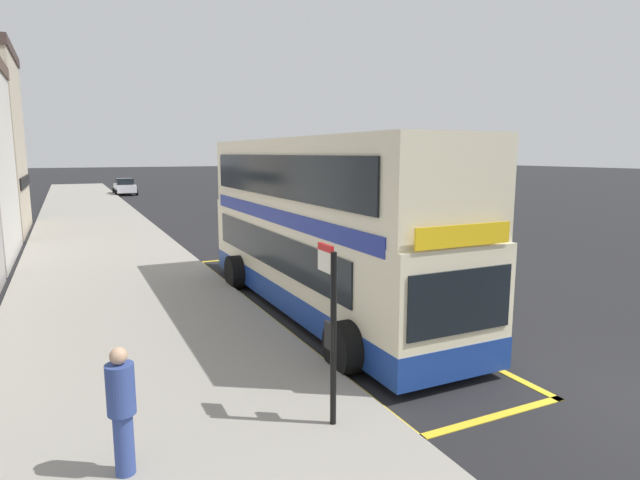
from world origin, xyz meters
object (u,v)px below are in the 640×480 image
(parked_car_navy_ahead, at_px, (250,202))
(pedestrian_waiting_near_sign, at_px, (122,406))
(double_decker_bus, at_px, (319,231))
(parked_car_white_distant, at_px, (125,187))
(parked_car_teal_behind, at_px, (300,216))
(bus_stop_sign, at_px, (331,320))

(parked_car_navy_ahead, xyz_separation_m, pedestrian_waiting_near_sign, (-10.59, -27.40, 0.22))
(double_decker_bus, xyz_separation_m, parked_car_white_distant, (-0.65, 42.96, -1.26))
(double_decker_bus, bearing_deg, parked_car_navy_ahead, 76.47)
(parked_car_teal_behind, relative_size, pedestrian_waiting_near_sign, 2.58)
(bus_stop_sign, bearing_deg, double_decker_bus, 65.99)
(parked_car_navy_ahead, height_order, pedestrian_waiting_near_sign, pedestrian_waiting_near_sign)
(parked_car_teal_behind, distance_m, pedestrian_waiting_near_sign, 21.28)
(double_decker_bus, distance_m, parked_car_navy_ahead, 22.39)
(pedestrian_waiting_near_sign, bearing_deg, parked_car_navy_ahead, 68.87)
(pedestrian_waiting_near_sign, bearing_deg, parked_car_teal_behind, 60.66)
(double_decker_bus, bearing_deg, parked_car_teal_behind, 68.52)
(parked_car_teal_behind, bearing_deg, pedestrian_waiting_near_sign, 60.14)
(double_decker_bus, xyz_separation_m, parked_car_navy_ahead, (5.23, 21.74, -1.26))
(parked_car_navy_ahead, distance_m, pedestrian_waiting_near_sign, 29.38)
(parked_car_teal_behind, bearing_deg, bus_stop_sign, 67.23)
(parked_car_navy_ahead, distance_m, parked_car_white_distant, 22.02)
(parked_car_teal_behind, bearing_deg, double_decker_bus, 68.01)
(parked_car_teal_behind, distance_m, parked_car_white_distant, 30.61)
(double_decker_bus, relative_size, parked_car_white_distant, 2.60)
(parked_car_navy_ahead, bearing_deg, parked_car_teal_behind, -93.82)
(parked_car_teal_behind, relative_size, parked_car_white_distant, 1.00)
(double_decker_bus, height_order, parked_car_teal_behind, double_decker_bus)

